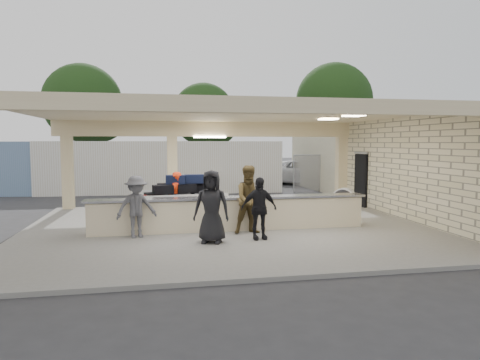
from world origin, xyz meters
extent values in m
plane|color=#2C2C2F|center=(0.00, 0.00, 0.00)|extent=(120.00, 120.00, 0.00)
cube|color=slate|center=(0.00, 0.00, 0.05)|extent=(12.00, 10.00, 0.10)
cube|color=beige|center=(0.00, 0.00, 3.50)|extent=(12.00, 10.00, 0.02)
cube|color=beige|center=(6.00, 0.00, 1.75)|extent=(0.02, 10.00, 3.50)
cube|color=black|center=(5.94, 3.20, 1.15)|extent=(0.10, 0.95, 2.10)
cube|color=beige|center=(0.00, 4.75, 3.20)|extent=(12.00, 0.50, 0.60)
cube|color=beige|center=(0.00, -4.85, 3.35)|extent=(12.00, 0.30, 0.30)
cube|color=beige|center=(-5.50, 4.75, 1.80)|extent=(0.40, 0.40, 3.50)
cube|color=beige|center=(-1.50, 4.75, 1.80)|extent=(0.40, 0.40, 3.50)
cube|color=beige|center=(5.80, 4.80, 1.80)|extent=(0.40, 0.40, 3.50)
cube|color=white|center=(0.00, 4.50, 2.88)|extent=(1.30, 0.12, 0.06)
cube|color=#FFEABF|center=(3.80, 1.50, 3.47)|extent=(0.55, 0.55, 0.04)
cube|color=#FFEABF|center=(3.80, -0.50, 3.47)|extent=(0.55, 0.55, 0.04)
cube|color=#FFEABF|center=(3.80, -2.50, 3.47)|extent=(0.55, 0.55, 0.04)
cube|color=beige|center=(0.00, -0.50, 0.55)|extent=(8.00, 0.50, 0.90)
cube|color=#B7B7BC|center=(0.00, -0.50, 1.05)|extent=(8.20, 0.58, 0.06)
cube|color=silver|center=(-1.32, 0.92, 0.73)|extent=(2.76, 1.82, 0.13)
cylinder|color=black|center=(-2.30, 0.25, 0.31)|extent=(0.17, 0.43, 0.42)
cylinder|color=black|center=(-2.41, 1.39, 0.31)|extent=(0.17, 0.43, 0.42)
cylinder|color=black|center=(-0.22, 0.45, 0.31)|extent=(0.17, 0.43, 0.42)
cylinder|color=black|center=(-0.33, 1.59, 0.31)|extent=(0.17, 0.43, 0.42)
cube|color=silver|center=(-1.39, 1.70, 0.94)|extent=(2.61, 0.31, 0.31)
cube|color=silver|center=(-1.24, 0.14, 0.94)|extent=(2.61, 0.31, 0.31)
cube|color=black|center=(-2.12, 0.53, 0.93)|extent=(0.64, 0.45, 0.27)
cube|color=black|center=(-1.39, 0.60, 0.93)|extent=(0.64, 0.45, 0.27)
cube|color=black|center=(-0.66, 0.67, 0.93)|extent=(0.64, 0.45, 0.27)
cube|color=black|center=(-2.18, 1.15, 0.93)|extent=(0.64, 0.45, 0.27)
cube|color=black|center=(-1.45, 1.22, 0.93)|extent=(0.64, 0.45, 0.27)
cube|color=black|center=(-0.72, 1.29, 0.93)|extent=(0.64, 0.45, 0.27)
cube|color=black|center=(-1.92, 0.65, 1.21)|extent=(0.64, 0.45, 0.27)
cube|color=black|center=(-1.21, 0.93, 1.21)|extent=(0.64, 0.45, 0.27)
cube|color=black|center=(-0.71, 1.19, 1.21)|extent=(0.64, 0.45, 0.27)
cube|color=black|center=(-1.76, 1.19, 1.21)|extent=(0.64, 0.45, 0.27)
cube|color=black|center=(-1.52, 0.90, 1.49)|extent=(0.64, 0.45, 0.27)
cube|color=black|center=(-0.91, 1.06, 1.49)|extent=(0.64, 0.45, 0.27)
cube|color=#590F0C|center=(-2.21, 0.41, 0.93)|extent=(0.64, 0.45, 0.27)
cube|color=black|center=(-0.41, 1.32, 0.93)|extent=(0.64, 0.45, 0.27)
cube|color=black|center=(-1.36, 1.34, 1.21)|extent=(0.64, 0.45, 0.27)
cylinder|color=silver|center=(4.45, 1.48, 0.62)|extent=(0.83, 0.78, 0.85)
cylinder|color=black|center=(4.45, 1.48, 0.62)|extent=(0.78, 0.74, 0.76)
cube|color=silver|center=(4.17, 1.48, 0.24)|extent=(0.06, 0.47, 0.28)
cube|color=silver|center=(4.74, 1.48, 0.24)|extent=(0.06, 0.47, 0.28)
imported|color=red|center=(-1.53, 0.80, 0.92)|extent=(0.55, 0.68, 1.64)
imported|color=brown|center=(0.48, -1.07, 1.06)|extent=(0.96, 0.48, 1.92)
imported|color=black|center=(0.54, -1.81, 0.92)|extent=(0.99, 0.41, 1.65)
imported|color=#4B4B50|center=(-2.64, -1.00, 0.94)|extent=(1.15, 0.68, 1.67)
imported|color=black|center=(-0.73, -1.97, 1.03)|extent=(0.98, 0.63, 1.86)
imported|color=white|center=(6.98, 13.37, 0.76)|extent=(5.92, 4.55, 1.53)
imported|color=white|center=(12.07, 13.69, 0.66)|extent=(4.23, 1.71, 1.32)
imported|color=black|center=(4.47, 15.05, 0.77)|extent=(4.90, 3.09, 1.54)
cube|color=silver|center=(-1.83, 10.64, 1.36)|extent=(12.68, 3.00, 2.73)
cylinder|color=gray|center=(5.00, 9.00, 1.00)|extent=(0.06, 0.06, 2.00)
cylinder|color=gray|center=(7.00, 9.00, 1.00)|extent=(0.06, 0.06, 2.00)
cylinder|color=gray|center=(9.00, 9.00, 1.00)|extent=(0.06, 0.06, 2.00)
cylinder|color=gray|center=(11.00, 9.00, 1.00)|extent=(0.06, 0.06, 2.00)
cylinder|color=gray|center=(13.00, 9.00, 1.00)|extent=(0.06, 0.06, 2.00)
cylinder|color=gray|center=(15.00, 9.00, 1.00)|extent=(0.06, 0.06, 2.00)
cube|color=gray|center=(11.00, 9.00, 1.00)|extent=(12.00, 0.02, 2.00)
cylinder|color=gray|center=(11.00, 9.00, 2.00)|extent=(12.00, 0.05, 0.05)
cylinder|color=#382619|center=(-8.00, 24.00, 2.25)|extent=(0.70, 0.70, 4.50)
sphere|color=black|center=(-8.00, 24.00, 5.85)|extent=(6.30, 6.30, 6.30)
sphere|color=black|center=(-6.80, 24.60, 4.95)|extent=(4.50, 4.50, 4.50)
cylinder|color=#382619|center=(2.00, 26.00, 2.00)|extent=(0.70, 0.70, 4.00)
sphere|color=black|center=(2.00, 26.00, 5.20)|extent=(5.60, 5.60, 5.60)
sphere|color=black|center=(3.20, 26.60, 4.40)|extent=(4.00, 4.00, 4.00)
cylinder|color=#382619|center=(14.00, 25.00, 2.50)|extent=(0.70, 0.70, 5.00)
sphere|color=black|center=(14.00, 25.00, 6.50)|extent=(7.00, 7.00, 7.00)
sphere|color=black|center=(15.20, 25.60, 5.50)|extent=(5.00, 5.00, 5.00)
cube|color=beige|center=(9.50, 10.00, 1.60)|extent=(6.00, 8.00, 3.20)
camera|label=1|loc=(-2.04, -12.69, 2.65)|focal=32.00mm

